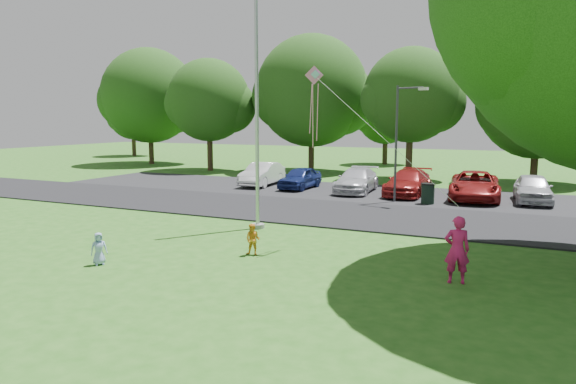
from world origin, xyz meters
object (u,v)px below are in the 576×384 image
at_px(trash_can, 428,194).
at_px(street_lamp, 401,133).
at_px(flagpole, 257,116).
at_px(kite, 317,92).
at_px(child_yellow, 253,240).
at_px(woman, 457,250).
at_px(child_blue, 99,249).

bearing_deg(trash_can, street_lamp, -177.37).
relative_size(street_lamp, trash_can, 5.43).
distance_m(street_lamp, trash_can, 3.17).
height_order(flagpole, kite, flagpole).
bearing_deg(kite, flagpole, 125.20).
distance_m(street_lamp, kite, 9.92).
xyz_separation_m(child_yellow, kite, (1.39, 1.60, 4.39)).
height_order(woman, child_yellow, woman).
height_order(flagpole, child_blue, flagpole).
distance_m(child_yellow, kite, 4.87).
distance_m(flagpole, trash_can, 10.05).
bearing_deg(trash_can, child_yellow, -105.51).
relative_size(flagpole, trash_can, 9.65).
bearing_deg(child_blue, flagpole, 19.20).
height_order(trash_can, woman, woman).
distance_m(child_yellow, child_blue, 4.36).
relative_size(child_blue, kite, 0.19).
bearing_deg(woman, street_lamp, -86.25).
relative_size(flagpole, child_blue, 10.87).
bearing_deg(child_yellow, flagpole, 108.70).
height_order(flagpole, woman, flagpole).
bearing_deg(child_blue, trash_can, 9.96).
xyz_separation_m(flagpole, child_blue, (-1.74, -6.17, -3.71)).
height_order(child_yellow, child_blue, child_yellow).
bearing_deg(flagpole, trash_can, 58.69).
bearing_deg(child_yellow, trash_can, 67.28).
xyz_separation_m(street_lamp, kite, (-0.43, -9.80, 1.48)).
xyz_separation_m(woman, kite, (-4.47, 1.81, 4.01)).
bearing_deg(trash_can, child_blue, -115.00).
bearing_deg(woman, kite, -37.51).
bearing_deg(street_lamp, woman, -54.83).
xyz_separation_m(child_yellow, child_blue, (-3.42, -2.70, -0.02)).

